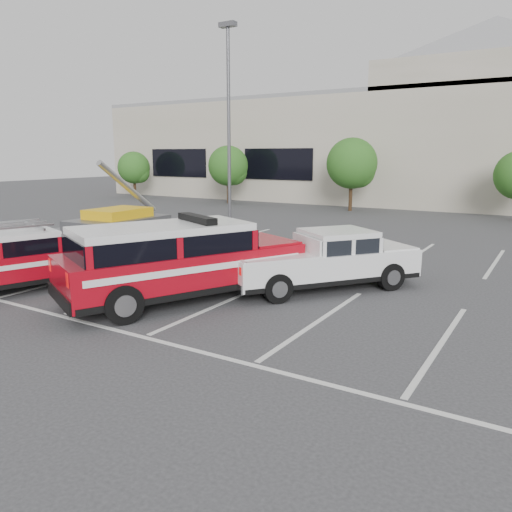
{
  "coord_description": "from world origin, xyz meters",
  "views": [
    {
      "loc": [
        7.19,
        -10.05,
        3.77
      ],
      "look_at": [
        0.24,
        1.27,
        1.05
      ],
      "focal_mm": 35.0,
      "sensor_mm": 36.0,
      "label": 1
    }
  ],
  "objects_px": {
    "tree_left": "(229,167)",
    "ladder_suv": "(8,265)",
    "convention_building": "(463,141)",
    "light_pole_left": "(229,126)",
    "tree_mid_left": "(353,165)",
    "tree_far_left": "(135,169)",
    "fire_chief_suv": "(180,266)",
    "utility_rig": "(115,229)",
    "white_pickup": "(324,266)"
  },
  "relations": [
    {
      "from": "tree_far_left",
      "to": "ladder_suv",
      "type": "distance_m",
      "value": 30.9
    },
    {
      "from": "tree_left",
      "to": "tree_mid_left",
      "type": "relative_size",
      "value": 0.91
    },
    {
      "from": "tree_left",
      "to": "white_pickup",
      "type": "bearing_deg",
      "value": -49.48
    },
    {
      "from": "tree_far_left",
      "to": "fire_chief_suv",
      "type": "relative_size",
      "value": 0.6
    },
    {
      "from": "white_pickup",
      "to": "ladder_suv",
      "type": "bearing_deg",
      "value": -108.97
    },
    {
      "from": "tree_mid_left",
      "to": "utility_rig",
      "type": "xyz_separation_m",
      "value": [
        -3.58,
        -17.72,
        -2.33
      ]
    },
    {
      "from": "white_pickup",
      "to": "tree_far_left",
      "type": "bearing_deg",
      "value": -178.54
    },
    {
      "from": "tree_far_left",
      "to": "light_pole_left",
      "type": "relative_size",
      "value": 0.39
    },
    {
      "from": "tree_left",
      "to": "ladder_suv",
      "type": "bearing_deg",
      "value": -69.25
    },
    {
      "from": "tree_far_left",
      "to": "convention_building",
      "type": "bearing_deg",
      "value": 21.37
    },
    {
      "from": "tree_left",
      "to": "ladder_suv",
      "type": "relative_size",
      "value": 0.86
    },
    {
      "from": "light_pole_left",
      "to": "tree_mid_left",
      "type": "bearing_deg",
      "value": 72.9
    },
    {
      "from": "tree_far_left",
      "to": "tree_mid_left",
      "type": "xyz_separation_m",
      "value": [
        20.0,
        0.0,
        0.54
      ]
    },
    {
      "from": "white_pickup",
      "to": "utility_rig",
      "type": "bearing_deg",
      "value": -151.47
    },
    {
      "from": "fire_chief_suv",
      "to": "light_pole_left",
      "type": "bearing_deg",
      "value": 144.8
    },
    {
      "from": "tree_far_left",
      "to": "tree_mid_left",
      "type": "relative_size",
      "value": 0.82
    },
    {
      "from": "tree_far_left",
      "to": "tree_left",
      "type": "xyz_separation_m",
      "value": [
        10.0,
        0.0,
        0.27
      ]
    },
    {
      "from": "tree_mid_left",
      "to": "fire_chief_suv",
      "type": "xyz_separation_m",
      "value": [
        3.78,
        -22.33,
        -2.14
      ]
    },
    {
      "from": "ladder_suv",
      "to": "utility_rig",
      "type": "bearing_deg",
      "value": 131.66
    },
    {
      "from": "ladder_suv",
      "to": "utility_rig",
      "type": "distance_m",
      "value": 7.02
    },
    {
      "from": "light_pole_left",
      "to": "white_pickup",
      "type": "distance_m",
      "value": 14.09
    },
    {
      "from": "tree_far_left",
      "to": "ladder_suv",
      "type": "height_order",
      "value": "tree_far_left"
    },
    {
      "from": "convention_building",
      "to": "light_pole_left",
      "type": "bearing_deg",
      "value": -112.39
    },
    {
      "from": "light_pole_left",
      "to": "ladder_suv",
      "type": "relative_size",
      "value": 1.99
    },
    {
      "from": "convention_building",
      "to": "light_pole_left",
      "type": "relative_size",
      "value": 5.86
    },
    {
      "from": "fire_chief_suv",
      "to": "ladder_suv",
      "type": "relative_size",
      "value": 1.29
    },
    {
      "from": "tree_mid_left",
      "to": "ladder_suv",
      "type": "xyz_separation_m",
      "value": [
        -0.84,
        -24.18,
        -2.29
      ]
    },
    {
      "from": "tree_far_left",
      "to": "ladder_suv",
      "type": "bearing_deg",
      "value": -51.61
    },
    {
      "from": "ladder_suv",
      "to": "convention_building",
      "type": "bearing_deg",
      "value": 98.76
    },
    {
      "from": "light_pole_left",
      "to": "fire_chief_suv",
      "type": "relative_size",
      "value": 1.55
    },
    {
      "from": "tree_far_left",
      "to": "light_pole_left",
      "type": "xyz_separation_m",
      "value": [
        16.91,
        -10.05,
        2.68
      ]
    },
    {
      "from": "ladder_suv",
      "to": "tree_mid_left",
      "type": "bearing_deg",
      "value": 106.67
    },
    {
      "from": "tree_mid_left",
      "to": "light_pole_left",
      "type": "height_order",
      "value": "light_pole_left"
    },
    {
      "from": "fire_chief_suv",
      "to": "utility_rig",
      "type": "xyz_separation_m",
      "value": [
        -7.36,
        4.61,
        -0.19
      ]
    },
    {
      "from": "fire_chief_suv",
      "to": "tree_left",
      "type": "bearing_deg",
      "value": 147.26
    },
    {
      "from": "light_pole_left",
      "to": "white_pickup",
      "type": "xyz_separation_m",
      "value": [
        9.6,
        -9.27,
        -4.52
      ]
    },
    {
      "from": "tree_far_left",
      "to": "tree_left",
      "type": "bearing_deg",
      "value": 0.0
    },
    {
      "from": "tree_mid_left",
      "to": "tree_far_left",
      "type": "bearing_deg",
      "value": -180.0
    },
    {
      "from": "ladder_suv",
      "to": "tree_far_left",
      "type": "bearing_deg",
      "value": 147.05
    },
    {
      "from": "tree_far_left",
      "to": "utility_rig",
      "type": "relative_size",
      "value": 0.94
    },
    {
      "from": "tree_far_left",
      "to": "utility_rig",
      "type": "distance_m",
      "value": 24.22
    },
    {
      "from": "utility_rig",
      "to": "light_pole_left",
      "type": "bearing_deg",
      "value": 84.51
    },
    {
      "from": "convention_building",
      "to": "light_pole_left",
      "type": "height_order",
      "value": "convention_building"
    },
    {
      "from": "white_pickup",
      "to": "utility_rig",
      "type": "height_order",
      "value": "utility_rig"
    },
    {
      "from": "fire_chief_suv",
      "to": "ladder_suv",
      "type": "bearing_deg",
      "value": -132.53
    },
    {
      "from": "fire_chief_suv",
      "to": "tree_far_left",
      "type": "bearing_deg",
      "value": 162.39
    },
    {
      "from": "light_pole_left",
      "to": "tree_left",
      "type": "bearing_deg",
      "value": 124.52
    },
    {
      "from": "tree_left",
      "to": "white_pickup",
      "type": "height_order",
      "value": "tree_left"
    },
    {
      "from": "tree_far_left",
      "to": "white_pickup",
      "type": "relative_size",
      "value": 0.74
    },
    {
      "from": "tree_left",
      "to": "white_pickup",
      "type": "xyz_separation_m",
      "value": [
        16.51,
        -19.32,
        -2.11
      ]
    }
  ]
}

